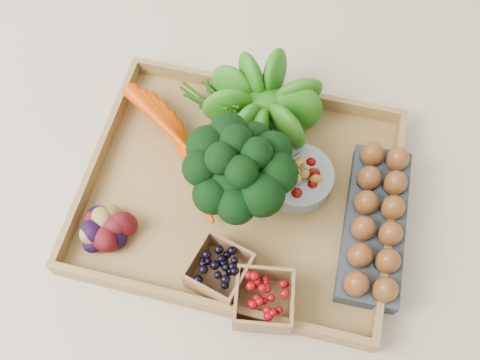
% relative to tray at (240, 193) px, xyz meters
% --- Properties ---
extents(ground, '(4.00, 4.00, 0.00)m').
position_rel_tray_xyz_m(ground, '(0.00, 0.00, -0.01)').
color(ground, beige).
rests_on(ground, ground).
extents(tray, '(0.55, 0.45, 0.01)m').
position_rel_tray_xyz_m(tray, '(0.00, 0.00, 0.00)').
color(tray, '#9E7B42').
rests_on(tray, ground).
extents(carrots, '(0.22, 0.16, 0.05)m').
position_rel_tray_xyz_m(carrots, '(-0.12, 0.05, 0.03)').
color(carrots, '#D63B00').
rests_on(carrots, tray).
extents(lettuce, '(0.14, 0.14, 0.14)m').
position_rel_tray_xyz_m(lettuce, '(0.01, 0.16, 0.08)').
color(lettuce, '#24590D').
rests_on(lettuce, tray).
extents(broccoli, '(0.18, 0.18, 0.14)m').
position_rel_tray_xyz_m(broccoli, '(0.00, -0.02, 0.08)').
color(broccoli, black).
rests_on(broccoli, tray).
extents(cherry_bowl, '(0.13, 0.13, 0.03)m').
position_rel_tray_xyz_m(cherry_bowl, '(0.10, 0.04, 0.02)').
color(cherry_bowl, '#8C9EA5').
rests_on(cherry_bowl, tray).
extents(egg_carton, '(0.11, 0.29, 0.03)m').
position_rel_tray_xyz_m(egg_carton, '(0.24, -0.02, 0.02)').
color(egg_carton, '#323A40').
rests_on(egg_carton, tray).
extents(potatoes, '(0.12, 0.12, 0.07)m').
position_rel_tray_xyz_m(potatoes, '(-0.21, -0.14, 0.04)').
color(potatoes, '#480B10').
rests_on(potatoes, tray).
extents(punnet_blackberry, '(0.11, 0.11, 0.06)m').
position_rel_tray_xyz_m(punnet_blackberry, '(0.00, -0.16, 0.04)').
color(punnet_blackberry, black).
rests_on(punnet_blackberry, tray).
extents(punnet_raspberry, '(0.11, 0.11, 0.06)m').
position_rel_tray_xyz_m(punnet_raspberry, '(0.09, -0.19, 0.04)').
color(punnet_raspberry, '#740509').
rests_on(punnet_raspberry, tray).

